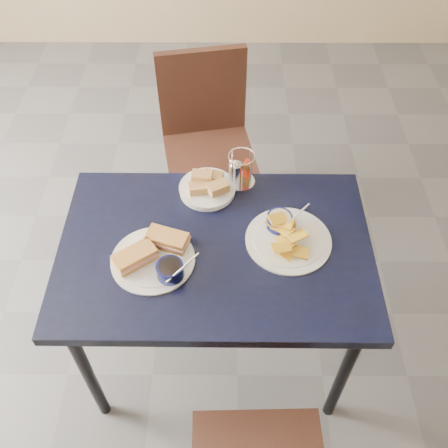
{
  "coord_description": "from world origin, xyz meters",
  "views": [
    {
      "loc": [
        -0.05,
        -1.24,
        2.11
      ],
      "look_at": [
        -0.06,
        -0.13,
        0.82
      ],
      "focal_mm": 40.0,
      "sensor_mm": 36.0,
      "label": 1
    }
  ],
  "objects_px": {
    "chair_far": "(209,131)",
    "bread_basket": "(208,187)",
    "plantain_plate": "(285,234)",
    "condiment_caddy": "(240,171)",
    "dining_table": "(216,259)",
    "sandwich_plate": "(155,256)"
  },
  "relations": [
    {
      "from": "chair_far",
      "to": "bread_basket",
      "type": "bearing_deg",
      "value": -88.7
    },
    {
      "from": "sandwich_plate",
      "to": "plantain_plate",
      "type": "distance_m",
      "value": 0.45
    },
    {
      "from": "bread_basket",
      "to": "condiment_caddy",
      "type": "height_order",
      "value": "condiment_caddy"
    },
    {
      "from": "dining_table",
      "to": "chair_far",
      "type": "relative_size",
      "value": 1.2
    },
    {
      "from": "dining_table",
      "to": "sandwich_plate",
      "type": "xyz_separation_m",
      "value": [
        -0.2,
        -0.06,
        0.1
      ]
    },
    {
      "from": "chair_far",
      "to": "bread_basket",
      "type": "distance_m",
      "value": 0.69
    },
    {
      "from": "dining_table",
      "to": "bread_basket",
      "type": "bearing_deg",
      "value": 97.07
    },
    {
      "from": "plantain_plate",
      "to": "bread_basket",
      "type": "height_order",
      "value": "plantain_plate"
    },
    {
      "from": "plantain_plate",
      "to": "condiment_caddy",
      "type": "bearing_deg",
      "value": 119.33
    },
    {
      "from": "chair_far",
      "to": "bread_basket",
      "type": "xyz_separation_m",
      "value": [
        0.01,
        -0.64,
        0.25
      ]
    },
    {
      "from": "sandwich_plate",
      "to": "plantain_plate",
      "type": "bearing_deg",
      "value": 13.2
    },
    {
      "from": "dining_table",
      "to": "plantain_plate",
      "type": "xyz_separation_m",
      "value": [
        0.24,
        0.04,
        0.09
      ]
    },
    {
      "from": "sandwich_plate",
      "to": "condiment_caddy",
      "type": "xyz_separation_m",
      "value": [
        0.29,
        0.38,
        0.03
      ]
    },
    {
      "from": "chair_far",
      "to": "plantain_plate",
      "type": "height_order",
      "value": "chair_far"
    },
    {
      "from": "sandwich_plate",
      "to": "bread_basket",
      "type": "bearing_deg",
      "value": 63.06
    },
    {
      "from": "plantain_plate",
      "to": "bread_basket",
      "type": "relative_size",
      "value": 1.42
    },
    {
      "from": "condiment_caddy",
      "to": "dining_table",
      "type": "bearing_deg",
      "value": -105.64
    },
    {
      "from": "bread_basket",
      "to": "sandwich_plate",
      "type": "bearing_deg",
      "value": -116.94
    },
    {
      "from": "plantain_plate",
      "to": "condiment_caddy",
      "type": "height_order",
      "value": "condiment_caddy"
    },
    {
      "from": "chair_far",
      "to": "plantain_plate",
      "type": "distance_m",
      "value": 0.95
    },
    {
      "from": "sandwich_plate",
      "to": "bread_basket",
      "type": "height_order",
      "value": "sandwich_plate"
    },
    {
      "from": "sandwich_plate",
      "to": "condiment_caddy",
      "type": "bearing_deg",
      "value": 52.9
    }
  ]
}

